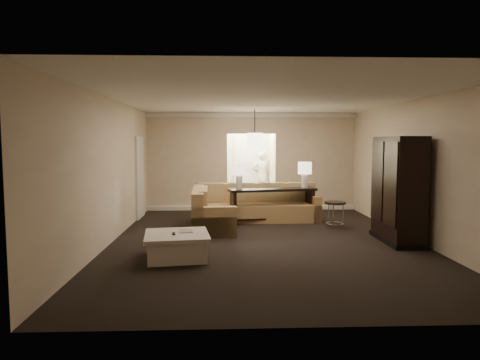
{
  "coord_description": "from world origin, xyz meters",
  "views": [
    {
      "loc": [
        -0.81,
        -8.32,
        1.94
      ],
      "look_at": [
        -0.44,
        1.2,
        1.11
      ],
      "focal_mm": 32.0,
      "sensor_mm": 36.0,
      "label": 1
    }
  ],
  "objects_px": {
    "sectional_sofa": "(243,208)",
    "armoire": "(398,192)",
    "console_table": "(272,202)",
    "drink_table": "(335,209)",
    "coffee_table": "(177,245)",
    "person": "(262,173)"
  },
  "relations": [
    {
      "from": "console_table",
      "to": "drink_table",
      "type": "bearing_deg",
      "value": -41.3
    },
    {
      "from": "sectional_sofa",
      "to": "armoire",
      "type": "distance_m",
      "value": 3.62
    },
    {
      "from": "sectional_sofa",
      "to": "coffee_table",
      "type": "distance_m",
      "value": 3.3
    },
    {
      "from": "console_table",
      "to": "drink_table",
      "type": "relative_size",
      "value": 3.63
    },
    {
      "from": "console_table",
      "to": "drink_table",
      "type": "distance_m",
      "value": 1.56
    },
    {
      "from": "sectional_sofa",
      "to": "person",
      "type": "height_order",
      "value": "person"
    },
    {
      "from": "sectional_sofa",
      "to": "console_table",
      "type": "bearing_deg",
      "value": 9.38
    },
    {
      "from": "sectional_sofa",
      "to": "coffee_table",
      "type": "bearing_deg",
      "value": -114.39
    },
    {
      "from": "sectional_sofa",
      "to": "drink_table",
      "type": "distance_m",
      "value": 2.17
    },
    {
      "from": "coffee_table",
      "to": "person",
      "type": "distance_m",
      "value": 7.14
    },
    {
      "from": "sectional_sofa",
      "to": "coffee_table",
      "type": "xyz_separation_m",
      "value": [
        -1.25,
        -3.05,
        -0.15
      ]
    },
    {
      "from": "coffee_table",
      "to": "armoire",
      "type": "distance_m",
      "value": 4.38
    },
    {
      "from": "coffee_table",
      "to": "drink_table",
      "type": "xyz_separation_m",
      "value": [
        3.32,
        2.4,
        0.22
      ]
    },
    {
      "from": "coffee_table",
      "to": "armoire",
      "type": "height_order",
      "value": "armoire"
    },
    {
      "from": "console_table",
      "to": "armoire",
      "type": "bearing_deg",
      "value": -54.92
    },
    {
      "from": "console_table",
      "to": "drink_table",
      "type": "height_order",
      "value": "console_table"
    },
    {
      "from": "armoire",
      "to": "person",
      "type": "bearing_deg",
      "value": 110.36
    },
    {
      "from": "armoire",
      "to": "coffee_table",
      "type": "bearing_deg",
      "value": -166.16
    },
    {
      "from": "drink_table",
      "to": "person",
      "type": "height_order",
      "value": "person"
    },
    {
      "from": "coffee_table",
      "to": "person",
      "type": "height_order",
      "value": "person"
    },
    {
      "from": "armoire",
      "to": "person",
      "type": "relative_size",
      "value": 1.1
    },
    {
      "from": "console_table",
      "to": "person",
      "type": "distance_m",
      "value": 3.63
    }
  ]
}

